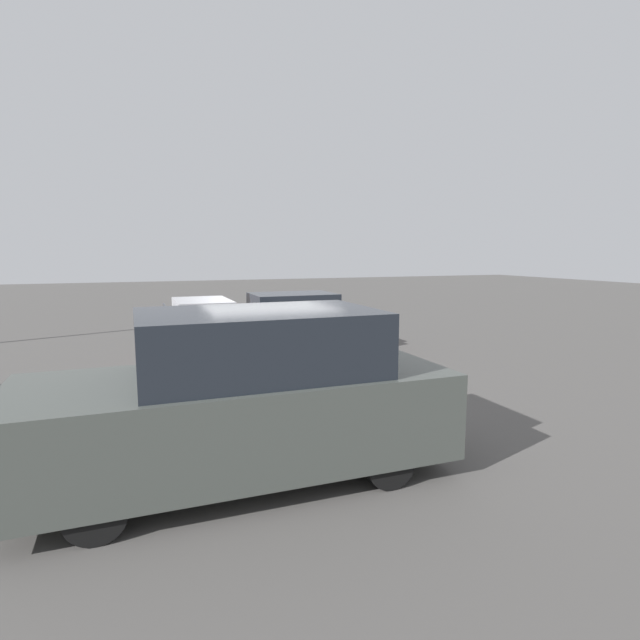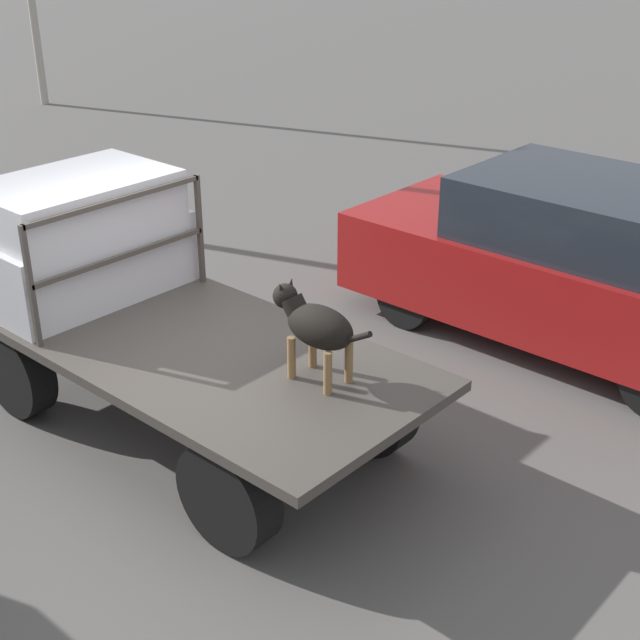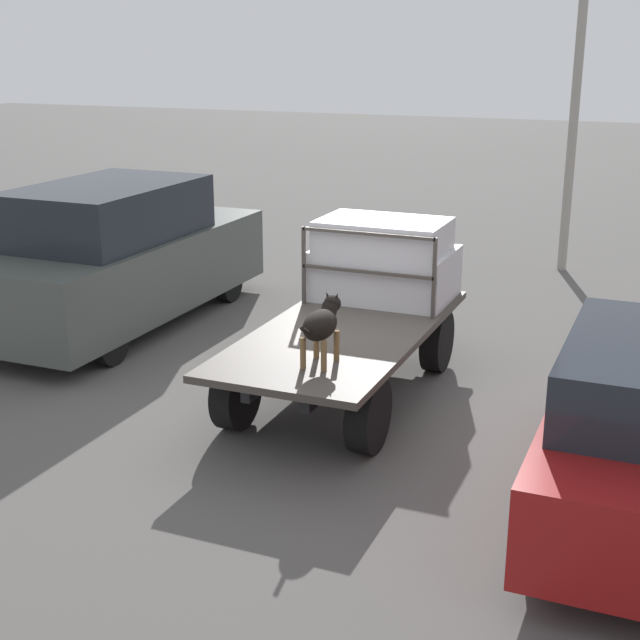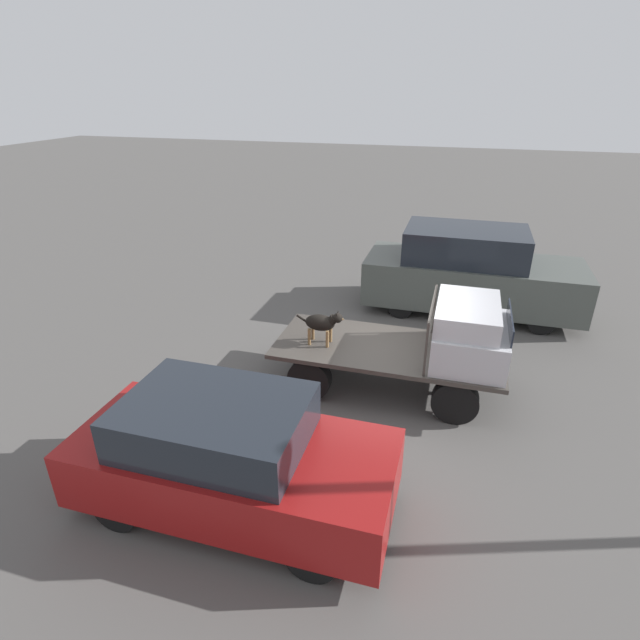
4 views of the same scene
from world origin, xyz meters
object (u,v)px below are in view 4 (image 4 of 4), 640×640
Objects in this scene: parked_sedan at (230,456)px; flatbed_truck at (387,358)px; dog at (323,323)px; parked_pickup_far at (470,272)px.

flatbed_truck is at bearing 75.09° from parked_sedan.
dog is 4.91m from parked_pickup_far.
parked_sedan reaches higher than dog.
dog is (-1.17, -0.20, 0.65)m from flatbed_truck.
flatbed_truck is 4.51× the size of dog.
parked_pickup_far is at bearing 46.84° from dog.
parked_pickup_far reaches higher than parked_sedan.
flatbed_truck is at bearing -2.33° from dog.
parked_pickup_far is (2.53, 4.21, -0.25)m from dog.
parked_pickup_far is at bearing 71.32° from flatbed_truck.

